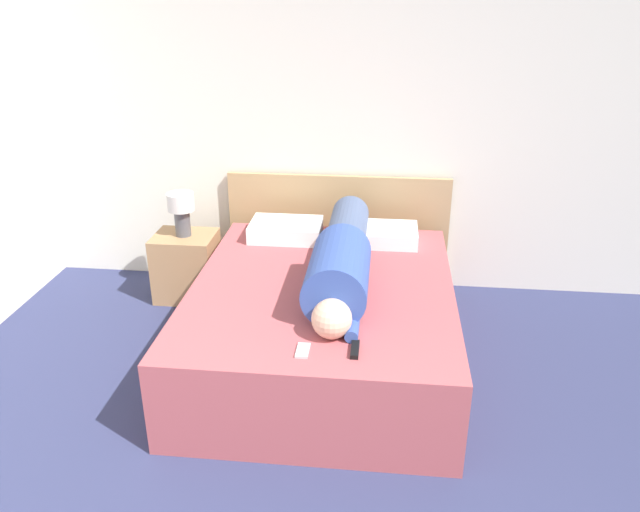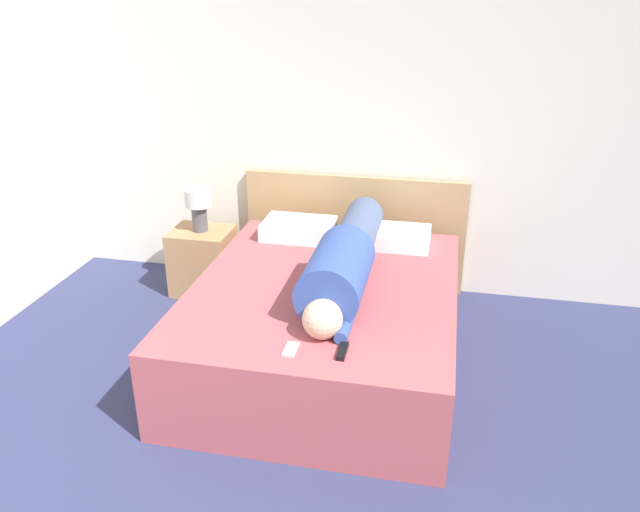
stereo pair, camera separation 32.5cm
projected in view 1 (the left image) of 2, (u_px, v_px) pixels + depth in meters
name	position (u px, v px, depth m)	size (l,w,h in m)	color
wall_back	(353.00, 119.00, 4.56)	(6.02, 0.06, 2.60)	silver
bed	(323.00, 323.00, 3.89)	(1.58, 1.95, 0.54)	#A84C51
headboard	(338.00, 231.00, 4.85)	(1.70, 0.04, 0.89)	tan
nightstand	(187.00, 266.00, 4.71)	(0.45, 0.38, 0.50)	#A37A51
table_lamp	(181.00, 209.00, 4.53)	(0.20, 0.20, 0.32)	#4C4C51
person_lying	(342.00, 259.00, 3.75)	(0.35, 1.64, 0.35)	#DBB293
pillow_near_headboard	(286.00, 230.00, 4.46)	(0.50, 0.35, 0.12)	white
pillow_second	(383.00, 234.00, 4.39)	(0.48, 0.35, 0.11)	white
tv_remote	(355.00, 349.00, 3.09)	(0.04, 0.15, 0.02)	black
cell_phone	(303.00, 350.00, 3.09)	(0.06, 0.13, 0.01)	#B2B7BC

